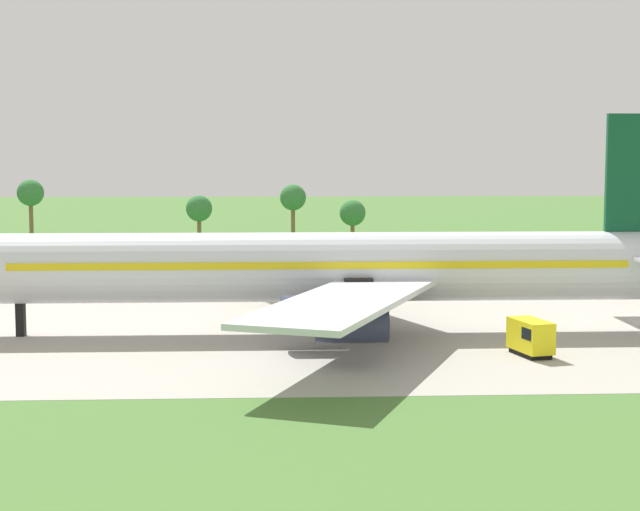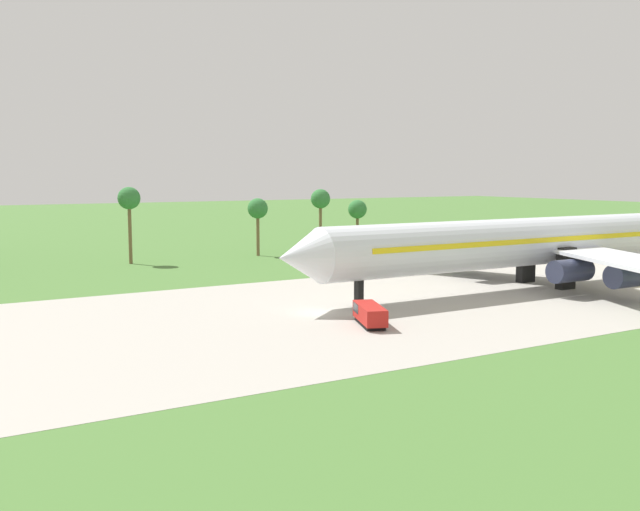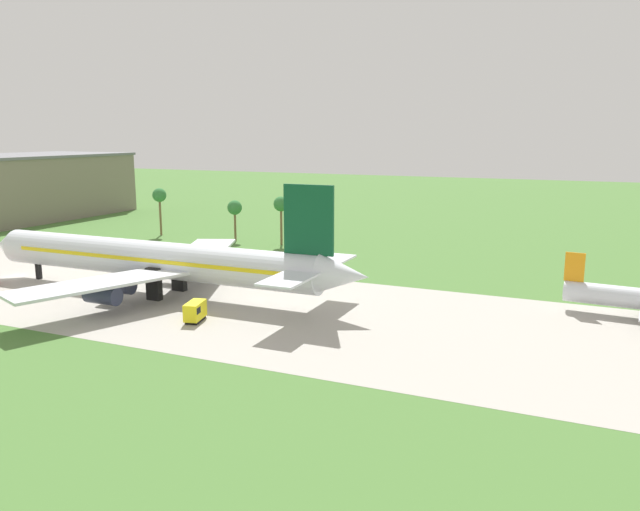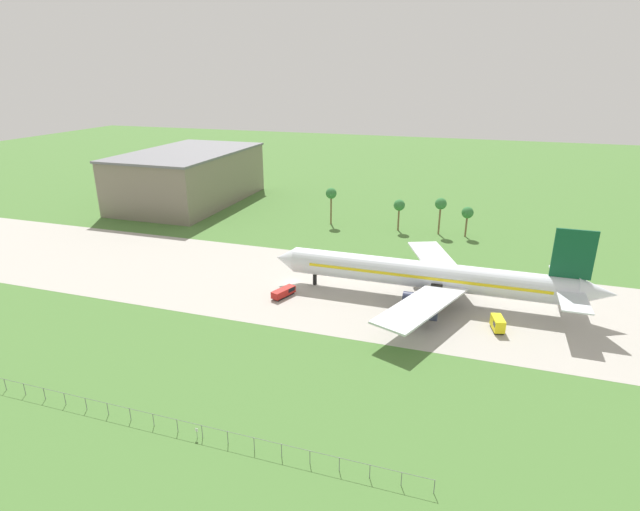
# 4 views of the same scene
# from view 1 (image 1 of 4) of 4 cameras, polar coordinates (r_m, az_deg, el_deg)

# --- Properties ---
(jet_airliner) EXTENTS (73.90, 53.85, 19.16)m
(jet_airliner) POSITION_cam_1_polar(r_m,az_deg,el_deg) (85.21, 1.13, -0.70)
(jet_airliner) COLOR silver
(jet_airliner) RESTS_ON ground_plane
(baggage_tug) EXTENTS (2.96, 4.65, 2.83)m
(baggage_tug) POSITION_cam_1_polar(r_m,az_deg,el_deg) (77.84, 12.19, -4.65)
(baggage_tug) COLOR black
(baggage_tug) RESTS_ON ground_plane
(palm_tree_row) EXTENTS (47.38, 3.60, 12.38)m
(palm_tree_row) POSITION_cam_1_polar(r_m,az_deg,el_deg) (134.77, -5.90, 2.95)
(palm_tree_row) COLOR brown
(palm_tree_row) RESTS_ON ground_plane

